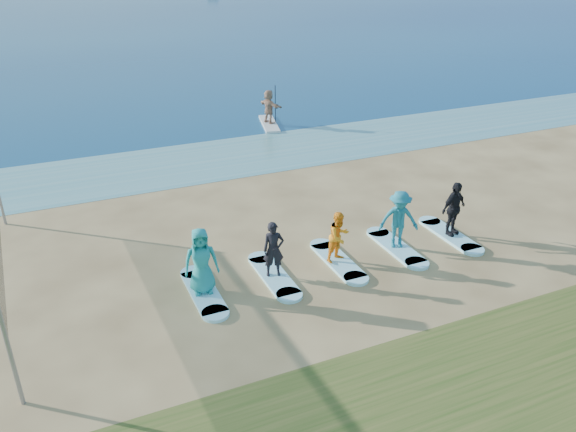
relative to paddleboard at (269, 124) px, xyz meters
name	(u,v)px	position (x,y,z in m)	size (l,w,h in m)	color
ground	(288,288)	(-5.27, -14.33, -0.06)	(600.00, 600.00, 0.00)	tan
shallow_water	(188,163)	(-5.27, -3.83, -0.05)	(600.00, 600.00, 0.00)	teal
paddleboard	(269,124)	(0.00, 0.00, 0.00)	(0.70, 3.00, 0.12)	silver
paddleboarder	(269,106)	(0.00, 0.00, 0.90)	(1.56, 0.50, 1.68)	tan
surfboard_0	(204,292)	(-7.41, -13.66, -0.01)	(0.70, 2.20, 0.09)	#A4F1FF
student_0	(201,261)	(-7.41, -13.66, 0.94)	(0.89, 0.58, 1.81)	teal
surfboard_1	(274,276)	(-5.41, -13.66, -0.01)	(0.70, 2.20, 0.09)	#A4F1FF
student_1	(274,249)	(-5.41, -13.66, 0.82)	(0.58, 0.38, 1.58)	black
surfboard_2	(338,261)	(-3.40, -13.66, -0.01)	(0.70, 2.20, 0.09)	#A4F1FF
student_2	(339,237)	(-3.40, -13.66, 0.78)	(0.73, 0.57, 1.50)	orange
surfboard_3	(396,247)	(-1.39, -13.66, -0.01)	(0.70, 2.20, 0.09)	#A4F1FF
student_3	(399,219)	(-1.39, -13.66, 0.93)	(1.16, 0.67, 1.80)	teal
surfboard_4	(450,235)	(0.62, -13.66, -0.01)	(0.70, 2.20, 0.09)	#A4F1FF
student_4	(454,209)	(0.62, -13.66, 0.90)	(1.02, 0.42, 1.74)	black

